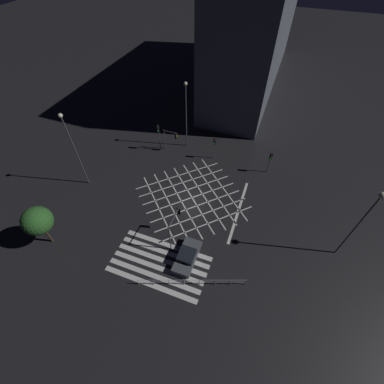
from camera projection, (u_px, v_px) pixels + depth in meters
name	position (u px, v px, depth m)	size (l,w,h in m)	color
ground_plane	(192.00, 198.00, 31.82)	(200.00, 200.00, 0.00)	black
road_markings	(179.00, 230.00, 28.62)	(14.60, 19.22, 0.01)	silver
office_building	(260.00, 13.00, 44.73)	(10.06, 40.24, 23.63)	#4C515B
traffic_light_ne_cross	(270.00, 159.00, 33.12)	(0.36, 0.39, 3.32)	#424244
traffic_light_nw_cross	(159.00, 133.00, 35.90)	(0.36, 0.39, 4.20)	#424244
traffic_light_median_north	(214.00, 144.00, 34.98)	(0.36, 0.39, 3.47)	#424244
traffic_light_nw_main	(171.00, 137.00, 36.27)	(2.11, 0.36, 3.32)	#424244
traffic_light_median_south	(175.00, 222.00, 25.64)	(0.36, 2.76, 4.11)	#424244
street_lamp_east	(71.00, 141.00, 28.65)	(0.47, 0.47, 10.08)	#424244
street_lamp_west	(186.00, 106.00, 34.05)	(0.47, 0.47, 9.75)	#424244
street_lamp_far	(369.00, 212.00, 21.60)	(0.60, 0.60, 9.28)	#424244
street_tree_near	(37.00, 221.00, 24.93)	(2.91, 2.91, 5.15)	#38281C
waiting_car	(187.00, 256.00, 25.79)	(1.85, 4.10, 1.23)	#474C51
pedestrian_railing	(192.00, 282.00, 23.95)	(9.55, 3.56, 1.05)	#9EA0A5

